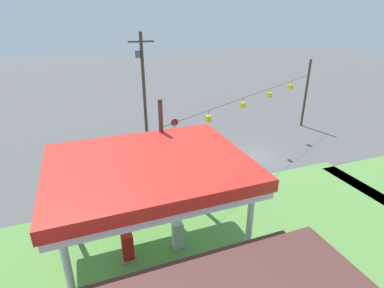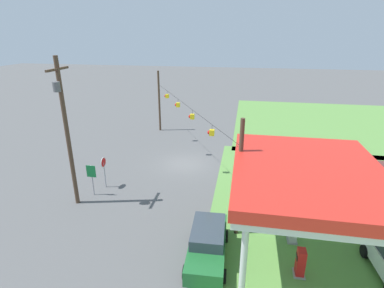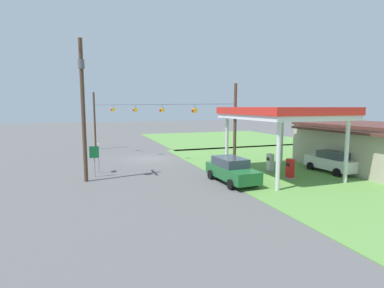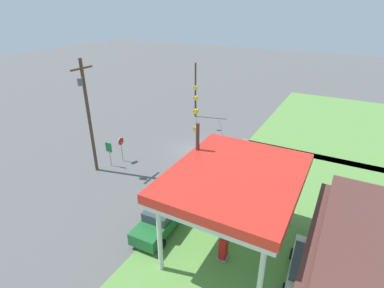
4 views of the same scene
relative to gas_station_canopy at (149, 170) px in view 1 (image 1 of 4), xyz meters
name	(u,v)px [view 1 (image 1 of 4)]	position (x,y,z in m)	size (l,w,h in m)	color
ground_plane	(252,156)	(-10.81, -8.22, -4.83)	(160.00, 160.00, 0.00)	#565656
gas_station_canopy	(149,170)	(0.00, 0.00, 0.00)	(8.78, 7.04, 5.34)	silver
fuel_pump_near	(178,236)	(-1.29, 0.00, -4.12)	(0.71, 0.56, 1.51)	gray
fuel_pump_far	(128,249)	(1.29, 0.00, -4.12)	(0.71, 0.56, 1.51)	gray
car_at_pumps_front	(122,195)	(0.81, -4.65, -3.91)	(4.99, 2.25, 1.77)	#1E602D
stop_sign_roadside	(175,125)	(-5.46, -13.43, -3.02)	(0.80, 0.08, 2.50)	#99999E
route_sign	(160,127)	(-4.16, -13.77, -3.12)	(0.10, 0.70, 2.40)	gray
utility_pole_main	(143,85)	(-2.94, -14.41, 0.78)	(2.20, 0.44, 10.05)	#4C3828
signal_span_gantry	(256,113)	(-10.81, -8.23, -0.89)	(18.87, 10.24, 7.17)	#4C3828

